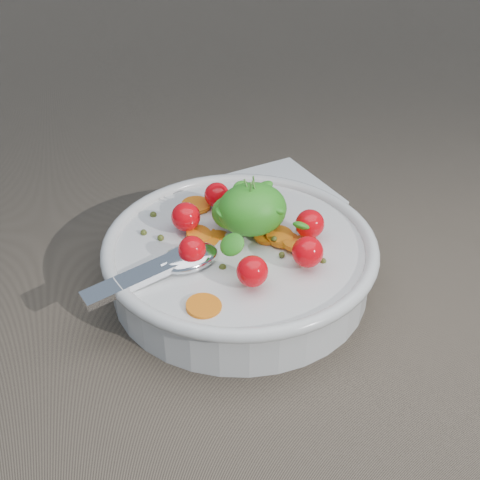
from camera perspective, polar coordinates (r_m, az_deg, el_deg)
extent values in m
plane|color=#6D5F4E|center=(0.64, 1.97, -4.91)|extent=(6.00, 6.00, 0.00)
cylinder|color=silver|center=(0.64, 0.00, -2.27)|extent=(0.27, 0.27, 0.05)
torus|color=silver|center=(0.62, 0.00, -0.36)|extent=(0.29, 0.29, 0.01)
cylinder|color=silver|center=(0.65, 0.00, -3.88)|extent=(0.14, 0.14, 0.01)
cylinder|color=brown|center=(0.64, 0.00, -2.27)|extent=(0.25, 0.25, 0.04)
cylinder|color=orange|center=(0.65, 2.07, 1.48)|extent=(0.03, 0.03, 0.01)
cylinder|color=orange|center=(0.62, 2.19, -0.73)|extent=(0.04, 0.04, 0.01)
cylinder|color=orange|center=(0.54, -3.45, -6.31)|extent=(0.04, 0.04, 0.01)
cylinder|color=orange|center=(0.65, 1.55, 2.09)|extent=(0.04, 0.04, 0.01)
cylinder|color=orange|center=(0.62, 4.02, -0.15)|extent=(0.03, 0.03, 0.01)
cylinder|color=orange|center=(0.66, -4.10, 1.39)|extent=(0.04, 0.04, 0.01)
cylinder|color=orange|center=(0.63, -2.00, -0.17)|extent=(0.04, 0.04, 0.01)
cylinder|color=orange|center=(0.67, 1.76, 2.31)|extent=(0.04, 0.04, 0.01)
cylinder|color=orange|center=(0.63, 2.60, 0.49)|extent=(0.04, 0.04, 0.01)
cylinder|color=orange|center=(0.62, 3.77, 0.38)|extent=(0.04, 0.04, 0.01)
cylinder|color=orange|center=(0.61, 5.38, -0.51)|extent=(0.04, 0.04, 0.01)
cylinder|color=orange|center=(0.68, -4.18, 3.34)|extent=(0.04, 0.04, 0.01)
cylinder|color=orange|center=(0.63, 6.09, -0.20)|extent=(0.03, 0.03, 0.01)
cylinder|color=orange|center=(0.64, -1.38, 0.53)|extent=(0.04, 0.04, 0.01)
cylinder|color=orange|center=(0.63, -3.91, 0.55)|extent=(0.04, 0.04, 0.01)
cylinder|color=orange|center=(0.63, 4.44, 0.03)|extent=(0.03, 0.03, 0.01)
sphere|color=#434D19|center=(0.62, 3.26, 0.10)|extent=(0.01, 0.01, 0.01)
sphere|color=#434D19|center=(0.58, 0.53, -3.26)|extent=(0.01, 0.01, 0.01)
sphere|color=#434D19|center=(0.68, -0.65, 3.31)|extent=(0.01, 0.01, 0.01)
sphere|color=#434D19|center=(0.60, 7.88, -1.99)|extent=(0.01, 0.01, 0.01)
sphere|color=#434D19|center=(0.60, 3.99, -1.42)|extent=(0.01, 0.01, 0.01)
sphere|color=#434D19|center=(0.59, -1.66, -2.61)|extent=(0.01, 0.01, 0.01)
sphere|color=#434D19|center=(0.64, -9.13, 0.70)|extent=(0.01, 0.01, 0.01)
sphere|color=#434D19|center=(0.61, 6.79, -0.65)|extent=(0.01, 0.01, 0.01)
sphere|color=#434D19|center=(0.63, -7.54, 0.21)|extent=(0.01, 0.01, 0.01)
sphere|color=#434D19|center=(0.61, -6.37, -1.44)|extent=(0.01, 0.01, 0.01)
sphere|color=#434D19|center=(0.64, 5.57, 0.98)|extent=(0.01, 0.01, 0.01)
sphere|color=#434D19|center=(0.68, -1.60, 3.08)|extent=(0.01, 0.01, 0.01)
sphere|color=#434D19|center=(0.67, -8.23, 2.38)|extent=(0.01, 0.01, 0.01)
sphere|color=red|center=(0.62, 6.64, 1.53)|extent=(0.03, 0.03, 0.03)
sphere|color=red|center=(0.66, 1.96, 3.84)|extent=(0.03, 0.03, 0.03)
sphere|color=red|center=(0.67, -2.21, 4.30)|extent=(0.03, 0.03, 0.03)
sphere|color=red|center=(0.63, -5.16, 2.20)|extent=(0.03, 0.03, 0.03)
sphere|color=red|center=(0.58, -4.57, -0.91)|extent=(0.03, 0.03, 0.03)
sphere|color=red|center=(0.55, 1.18, -2.98)|extent=(0.03, 0.03, 0.03)
sphere|color=red|center=(0.58, 6.44, -1.13)|extent=(0.03, 0.03, 0.03)
ellipsoid|color=green|center=(0.61, 1.16, 2.94)|extent=(0.07, 0.06, 0.05)
ellipsoid|color=green|center=(0.63, -0.81, 2.64)|extent=(0.04, 0.04, 0.03)
ellipsoid|color=green|center=(0.61, 2.30, 3.88)|extent=(0.03, 0.03, 0.02)
ellipsoid|color=green|center=(0.63, 0.20, 4.73)|extent=(0.03, 0.03, 0.02)
ellipsoid|color=green|center=(0.60, 1.20, 4.34)|extent=(0.03, 0.03, 0.02)
ellipsoid|color=green|center=(0.62, 3.07, 3.89)|extent=(0.02, 0.03, 0.02)
ellipsoid|color=green|center=(0.63, 2.37, 5.14)|extent=(0.02, 0.01, 0.01)
ellipsoid|color=green|center=(0.60, 2.34, 2.18)|extent=(0.03, 0.03, 0.02)
ellipsoid|color=green|center=(0.61, 2.69, 2.92)|extent=(0.02, 0.02, 0.02)
ellipsoid|color=green|center=(0.61, -1.53, 2.49)|extent=(0.03, 0.03, 0.02)
ellipsoid|color=green|center=(0.61, 0.91, 3.38)|extent=(0.03, 0.03, 0.02)
ellipsoid|color=green|center=(0.60, 0.81, 3.84)|extent=(0.02, 0.02, 0.02)
ellipsoid|color=green|center=(0.60, 0.45, 2.91)|extent=(0.02, 0.03, 0.02)
ellipsoid|color=green|center=(0.61, 5.87, 1.38)|extent=(0.02, 0.02, 0.02)
ellipsoid|color=green|center=(0.63, 3.29, 3.44)|extent=(0.03, 0.03, 0.01)
ellipsoid|color=green|center=(0.64, -0.13, 4.30)|extent=(0.02, 0.02, 0.02)
ellipsoid|color=green|center=(0.57, -0.76, -0.44)|extent=(0.03, 0.04, 0.03)
ellipsoid|color=green|center=(0.60, 1.73, 3.80)|extent=(0.03, 0.03, 0.01)
ellipsoid|color=green|center=(0.60, 3.27, 2.89)|extent=(0.03, 0.03, 0.02)
ellipsoid|color=green|center=(0.61, 1.07, 3.31)|extent=(0.03, 0.03, 0.02)
cylinder|color=#4C8C33|center=(0.61, 1.15, 3.77)|extent=(0.01, 0.02, 0.04)
cylinder|color=#4C8C33|center=(0.60, 0.86, 3.67)|extent=(0.00, 0.01, 0.05)
cylinder|color=#4C8C33|center=(0.60, 1.82, 3.64)|extent=(0.01, 0.01, 0.05)
cylinder|color=#4C8C33|center=(0.61, 1.46, 4.21)|extent=(0.01, 0.00, 0.05)
ellipsoid|color=silver|center=(0.59, -4.90, -1.69)|extent=(0.07, 0.06, 0.02)
cube|color=silver|center=(0.58, -9.18, -3.32)|extent=(0.12, 0.06, 0.02)
cylinder|color=silver|center=(0.59, -6.59, -2.24)|extent=(0.03, 0.02, 0.01)
cube|color=white|center=(0.80, 2.52, 4.32)|extent=(0.19, 0.18, 0.01)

